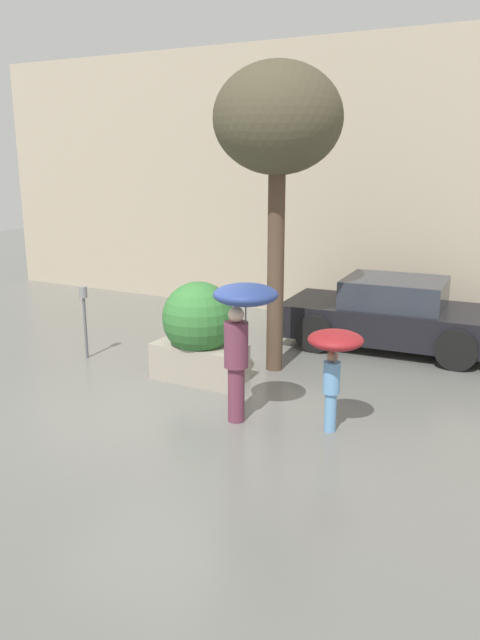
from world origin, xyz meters
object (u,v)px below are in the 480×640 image
Objects in this scene: planter_box at (199,331)px; parking_meter at (84,307)px; person_adult at (242,319)px; person_child at (334,352)px; street_tree at (278,124)px; parked_car_near at (393,315)px.

parking_meter is at bearing 179.38° from planter_box.
person_adult is 1.38× the size of person_child.
street_tree reaches higher than parking_meter.
planter_box is at bearing -0.62° from parking_meter.
planter_box is 2.80m from person_child.
person_child is at bearing -19.70° from planter_box.
street_tree reaches higher than person_child.
person_child is 3.95m from street_tree.
street_tree is at bearing -175.14° from person_child.
person_child is (2.62, -0.94, 0.29)m from planter_box.
parked_car_near is at bearing 34.65° from parking_meter.
parking_meter is (-3.82, 1.20, -0.52)m from person_adult.
planter_box is 2.41m from parking_meter.
street_tree is at bearing 17.55° from parking_meter.
street_tree is at bearing 107.26° from person_adult.
street_tree is (0.86, 1.06, 3.21)m from planter_box.
street_tree reaches higher than person_adult.
parked_car_near is (0.90, 4.46, -0.84)m from person_adult.
person_adult is at bearing -17.49° from parking_meter.
planter_box is at bearing 143.53° from person_adult.
person_adult reaches higher than parked_car_near.
street_tree is (-1.76, 2.00, 2.91)m from person_child.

